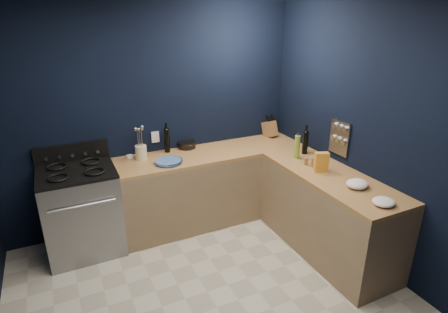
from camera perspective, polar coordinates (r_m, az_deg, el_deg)
floor at (r=3.52m, az=-1.13°, el=-22.68°), size 3.50×3.50×0.02m
wall_back at (r=4.35m, az=-10.99°, el=5.85°), size 3.50×0.02×2.60m
wall_right at (r=3.80m, az=23.68°, el=2.12°), size 0.02×3.50×2.60m
cab_back at (r=4.55m, az=-1.81°, el=-4.78°), size 2.30×0.63×0.86m
top_back at (r=4.37m, az=-1.87°, el=0.52°), size 2.30×0.63×0.04m
cab_right at (r=4.10m, az=15.84°, el=-8.78°), size 0.63×1.67×0.86m
top_right at (r=3.90m, az=16.50°, el=-3.05°), size 0.63×1.67×0.04m
gas_range at (r=4.22m, az=-21.28°, el=-8.15°), size 0.76×0.66×0.92m
oven_door at (r=3.95m, az=-20.81°, el=-10.37°), size 0.59×0.02×0.42m
cooktop at (r=4.02m, az=-22.18°, el=-2.22°), size 0.76×0.66×0.03m
backguard at (r=4.26m, az=-22.71°, el=0.55°), size 0.76×0.06×0.20m
spice_panel at (r=4.17m, az=17.65°, el=2.84°), size 0.02×0.28×0.38m
wall_outlet at (r=4.39m, az=-10.72°, el=3.02°), size 0.09×0.02×0.13m
plate_stack at (r=4.06m, az=-8.72°, el=-0.81°), size 0.38×0.38×0.04m
ramekin at (r=4.31m, az=-14.56°, el=-0.00°), size 0.10×0.10×0.03m
utensil_crock at (r=4.21m, az=-12.85°, el=0.63°), size 0.14×0.14×0.16m
wine_bottle_back at (r=4.36m, az=-8.92°, el=2.44°), size 0.09×0.09×0.28m
lemon_basket at (r=4.49m, az=-5.85°, el=1.85°), size 0.23×0.23×0.08m
knife_block at (r=4.92m, az=7.16°, el=4.30°), size 0.15×0.25×0.25m
wine_bottle_right at (r=4.36m, az=12.60°, el=2.11°), size 0.07×0.07×0.27m
oil_bottle at (r=4.19m, az=11.37°, el=1.45°), size 0.06×0.06×0.27m
spice_jar_near at (r=4.03m, az=13.77°, el=-0.88°), size 0.06×0.06×0.10m
spice_jar_far at (r=4.06m, az=12.70°, el=-0.76°), size 0.05×0.05×0.08m
crouton_bag at (r=3.91m, az=14.99°, el=-0.85°), size 0.16×0.11×0.21m
towel_front at (r=3.68m, az=20.14°, el=-4.05°), size 0.25×0.23×0.08m
towel_end at (r=3.44m, az=23.71°, el=-6.53°), size 0.23×0.21×0.06m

